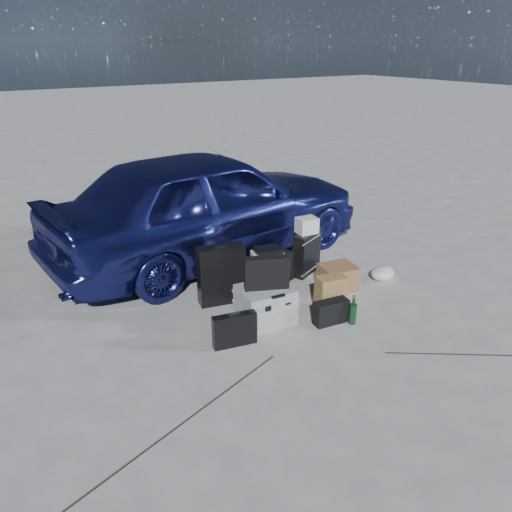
{
  "coord_description": "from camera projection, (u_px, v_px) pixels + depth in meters",
  "views": [
    {
      "loc": [
        -2.85,
        -3.35,
        2.64
      ],
      "look_at": [
        -0.15,
        0.85,
        0.49
      ],
      "focal_mm": 35.0,
      "sensor_mm": 36.0,
      "label": 1
    }
  ],
  "objects": [
    {
      "name": "plastic_bag",
      "position": [
        383.0,
        273.0,
        5.98
      ],
      "size": [
        0.36,
        0.32,
        0.17
      ],
      "primitive_type": "ellipsoid",
      "rotation": [
        0.0,
        0.0,
        0.22
      ],
      "color": "silver",
      "rests_on": "ground"
    },
    {
      "name": "suitcase_right",
      "position": [
        307.0,
        253.0,
        6.1
      ],
      "size": [
        0.47,
        0.32,
        0.53
      ],
      "primitive_type": "cube",
      "rotation": [
        0.0,
        0.0,
        0.41
      ],
      "color": "black",
      "rests_on": "ground"
    },
    {
      "name": "pelican_case",
      "position": [
        265.0,
        305.0,
        5.06
      ],
      "size": [
        0.57,
        0.48,
        0.38
      ],
      "primitive_type": "cube",
      "rotation": [
        0.0,
        0.0,
        -0.11
      ],
      "color": "#AEB2B4",
      "rests_on": "ground"
    },
    {
      "name": "duffel_bag",
      "position": [
        267.0,
        272.0,
        5.81
      ],
      "size": [
        0.77,
        0.52,
        0.35
      ],
      "primitive_type": "cube",
      "rotation": [
        0.0,
        0.0,
        0.33
      ],
      "color": "black",
      "rests_on": "ground"
    },
    {
      "name": "messenger_bag",
      "position": [
        331.0,
        312.0,
        5.05
      ],
      "size": [
        0.37,
        0.18,
        0.25
      ],
      "primitive_type": "cube",
      "rotation": [
        0.0,
        0.0,
        -0.13
      ],
      "color": "black",
      "rests_on": "ground"
    },
    {
      "name": "suitcase_left",
      "position": [
        221.0,
        275.0,
        5.38
      ],
      "size": [
        0.53,
        0.29,
        0.66
      ],
      "primitive_type": "cube",
      "rotation": [
        0.0,
        0.0,
        -0.22
      ],
      "color": "black",
      "rests_on": "ground"
    },
    {
      "name": "ground",
      "position": [
        314.0,
        325.0,
        5.05
      ],
      "size": [
        60.0,
        60.0,
        0.0
      ],
      "primitive_type": "plane",
      "color": "beige",
      "rests_on": "ground"
    },
    {
      "name": "car",
      "position": [
        209.0,
        204.0,
        6.42
      ],
      "size": [
        4.37,
        2.09,
        1.44
      ],
      "primitive_type": "imported",
      "rotation": [
        0.0,
        0.0,
        1.66
      ],
      "color": "navy",
      "rests_on": "ground"
    },
    {
      "name": "briefcase",
      "position": [
        235.0,
        330.0,
        4.66
      ],
      "size": [
        0.43,
        0.18,
        0.33
      ],
      "primitive_type": "cube",
      "rotation": [
        0.0,
        0.0,
        -0.21
      ],
      "color": "black",
      "rests_on": "ground"
    },
    {
      "name": "kraft_bag",
      "position": [
        330.0,
        294.0,
        5.24
      ],
      "size": [
        0.33,
        0.23,
        0.4
      ],
      "primitive_type": "cube",
      "rotation": [
        0.0,
        0.0,
        -0.19
      ],
      "color": "#A18346",
      "rests_on": "ground"
    },
    {
      "name": "white_carton",
      "position": [
        307.0,
        225.0,
        5.96
      ],
      "size": [
        0.26,
        0.22,
        0.19
      ],
      "primitive_type": "cube",
      "rotation": [
        0.0,
        0.0,
        -0.12
      ],
      "color": "silver",
      "rests_on": "suitcase_right"
    },
    {
      "name": "laptop_bag",
      "position": [
        267.0,
        273.0,
        4.91
      ],
      "size": [
        0.45,
        0.28,
        0.33
      ],
      "primitive_type": "cube",
      "rotation": [
        0.0,
        0.0,
        -0.41
      ],
      "color": "black",
      "rests_on": "pelican_case"
    },
    {
      "name": "flat_box_black",
      "position": [
        268.0,
        250.0,
        5.7
      ],
      "size": [
        0.33,
        0.27,
        0.06
      ],
      "primitive_type": "cube",
      "rotation": [
        0.0,
        0.0,
        -0.21
      ],
      "color": "black",
      "rests_on": "flat_box_white"
    },
    {
      "name": "cardboard_box",
      "position": [
        338.0,
        277.0,
        5.74
      ],
      "size": [
        0.44,
        0.4,
        0.29
      ],
      "primitive_type": "cube",
      "rotation": [
        0.0,
        0.0,
        -0.17
      ],
      "color": "#996243",
      "rests_on": "ground"
    },
    {
      "name": "green_bottle",
      "position": [
        353.0,
        310.0,
        5.03
      ],
      "size": [
        0.1,
        0.1,
        0.3
      ],
      "primitive_type": "cylinder",
      "rotation": [
        0.0,
        0.0,
        0.43
      ],
      "color": "black",
      "rests_on": "ground"
    },
    {
      "name": "flat_box_white",
      "position": [
        268.0,
        255.0,
        5.72
      ],
      "size": [
        0.42,
        0.36,
        0.06
      ],
      "primitive_type": "cube",
      "rotation": [
        0.0,
        0.0,
        -0.31
      ],
      "color": "silver",
      "rests_on": "duffel_bag"
    }
  ]
}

